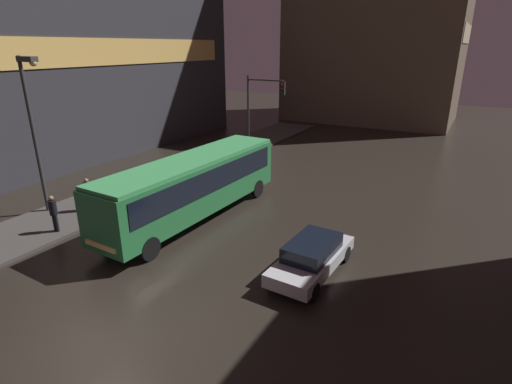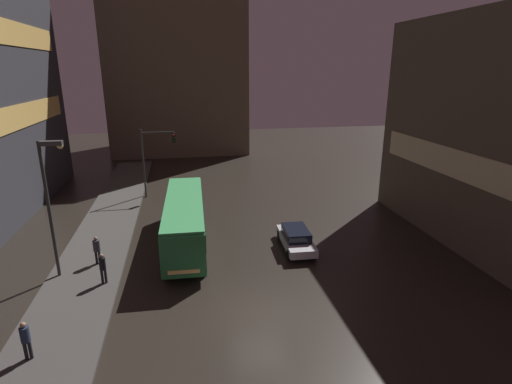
{
  "view_description": "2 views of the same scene",
  "coord_description": "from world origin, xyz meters",
  "px_view_note": "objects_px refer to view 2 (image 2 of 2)",
  "views": [
    {
      "loc": [
        8.39,
        -5.92,
        8.18
      ],
      "look_at": [
        -0.02,
        9.01,
        1.87
      ],
      "focal_mm": 28.0,
      "sensor_mm": 36.0,
      "label": 1
    },
    {
      "loc": [
        -3.23,
        -16.27,
        11.24
      ],
      "look_at": [
        1.94,
        11.27,
        2.55
      ],
      "focal_mm": 28.0,
      "sensor_mm": 36.0,
      "label": 2
    }
  ],
  "objects_px": {
    "traffic_light_main": "(154,152)",
    "street_lamp_sidewalk": "(51,189)",
    "pedestrian_far": "(103,266)",
    "bus_near": "(185,217)",
    "car_taxi": "(296,238)",
    "pedestrian_near": "(97,247)",
    "pedestrian_mid": "(25,338)"
  },
  "relations": [
    {
      "from": "pedestrian_near",
      "to": "traffic_light_main",
      "type": "relative_size",
      "value": 0.28
    },
    {
      "from": "pedestrian_mid",
      "to": "traffic_light_main",
      "type": "distance_m",
      "value": 21.85
    },
    {
      "from": "pedestrian_far",
      "to": "traffic_light_main",
      "type": "relative_size",
      "value": 0.28
    },
    {
      "from": "street_lamp_sidewalk",
      "to": "pedestrian_far",
      "type": "bearing_deg",
      "value": -29.85
    },
    {
      "from": "car_taxi",
      "to": "traffic_light_main",
      "type": "relative_size",
      "value": 0.74
    },
    {
      "from": "bus_near",
      "to": "pedestrian_far",
      "type": "distance_m",
      "value": 6.42
    },
    {
      "from": "pedestrian_near",
      "to": "pedestrian_mid",
      "type": "relative_size",
      "value": 1.02
    },
    {
      "from": "pedestrian_near",
      "to": "pedestrian_far",
      "type": "height_order",
      "value": "pedestrian_far"
    },
    {
      "from": "pedestrian_mid",
      "to": "traffic_light_main",
      "type": "bearing_deg",
      "value": -161.73
    },
    {
      "from": "pedestrian_near",
      "to": "traffic_light_main",
      "type": "xyz_separation_m",
      "value": [
        2.81,
        13.18,
        2.99
      ]
    },
    {
      "from": "traffic_light_main",
      "to": "car_taxi",
      "type": "bearing_deg",
      "value": -54.16
    },
    {
      "from": "pedestrian_mid",
      "to": "street_lamp_sidewalk",
      "type": "xyz_separation_m",
      "value": [
        -0.45,
        6.99,
        4.06
      ]
    },
    {
      "from": "pedestrian_near",
      "to": "traffic_light_main",
      "type": "distance_m",
      "value": 13.8
    },
    {
      "from": "pedestrian_mid",
      "to": "street_lamp_sidewalk",
      "type": "height_order",
      "value": "street_lamp_sidewalk"
    },
    {
      "from": "traffic_light_main",
      "to": "street_lamp_sidewalk",
      "type": "relative_size",
      "value": 0.81
    },
    {
      "from": "car_taxi",
      "to": "street_lamp_sidewalk",
      "type": "bearing_deg",
      "value": 7.81
    },
    {
      "from": "bus_near",
      "to": "pedestrian_near",
      "type": "height_order",
      "value": "bus_near"
    },
    {
      "from": "traffic_light_main",
      "to": "street_lamp_sidewalk",
      "type": "height_order",
      "value": "street_lamp_sidewalk"
    },
    {
      "from": "pedestrian_near",
      "to": "pedestrian_far",
      "type": "relative_size",
      "value": 0.99
    },
    {
      "from": "traffic_light_main",
      "to": "street_lamp_sidewalk",
      "type": "distance_m",
      "value": 14.99
    },
    {
      "from": "bus_near",
      "to": "pedestrian_far",
      "type": "relative_size",
      "value": 6.57
    },
    {
      "from": "pedestrian_near",
      "to": "pedestrian_mid",
      "type": "height_order",
      "value": "pedestrian_near"
    },
    {
      "from": "pedestrian_near",
      "to": "pedestrian_far",
      "type": "distance_m",
      "value": 2.58
    },
    {
      "from": "bus_near",
      "to": "pedestrian_near",
      "type": "bearing_deg",
      "value": 24.04
    },
    {
      "from": "pedestrian_near",
      "to": "street_lamp_sidewalk",
      "type": "distance_m",
      "value": 4.47
    },
    {
      "from": "car_taxi",
      "to": "pedestrian_mid",
      "type": "height_order",
      "value": "pedestrian_mid"
    },
    {
      "from": "traffic_light_main",
      "to": "pedestrian_mid",
      "type": "bearing_deg",
      "value": -100.68
    },
    {
      "from": "car_taxi",
      "to": "traffic_light_main",
      "type": "distance_m",
      "value": 16.43
    },
    {
      "from": "traffic_light_main",
      "to": "pedestrian_far",
      "type": "bearing_deg",
      "value": -97.51
    },
    {
      "from": "bus_near",
      "to": "car_taxi",
      "type": "bearing_deg",
      "value": 166.29
    },
    {
      "from": "pedestrian_far",
      "to": "traffic_light_main",
      "type": "xyz_separation_m",
      "value": [
        2.06,
        15.65,
        3.01
      ]
    },
    {
      "from": "pedestrian_near",
      "to": "pedestrian_mid",
      "type": "distance_m",
      "value": 8.17
    }
  ]
}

